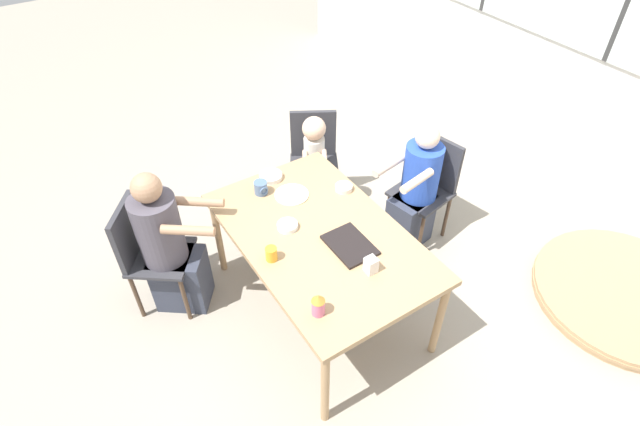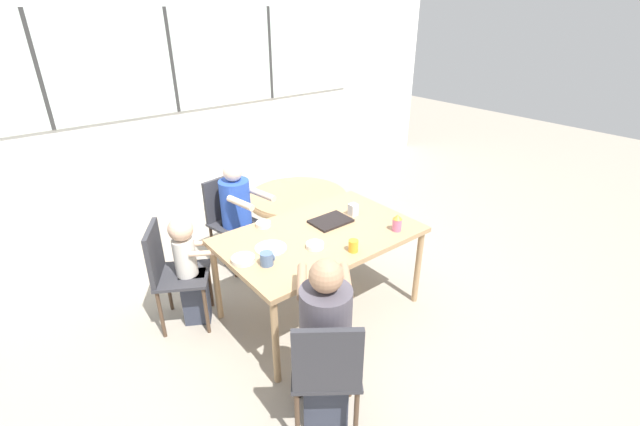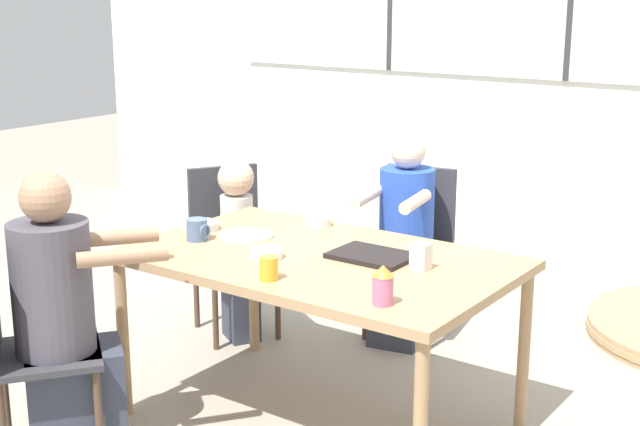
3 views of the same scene
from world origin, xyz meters
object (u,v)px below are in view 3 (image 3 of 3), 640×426
Objects in this scene: chair_for_woman_green_shirt at (414,234)px; bowl_fruit at (318,222)px; person_woman_green_shirt at (404,249)px; person_man_blue_shirt at (65,334)px; person_toddler at (239,249)px; bowl_white_shallow at (267,253)px; chair_for_man_blue_shirt at (19,337)px; juice_glass at (269,268)px; bowl_cereal at (200,226)px; milk_carton_small at (421,257)px; coffee_mug at (197,230)px; chair_for_toddler at (229,234)px; sippy_cup at (383,284)px.

bowl_fruit is at bearing 74.47° from chair_for_woman_green_shirt.
person_man_blue_shirt is at bearing 66.36° from person_woman_green_shirt.
person_toddler reaches higher than bowl_white_shallow.
bowl_fruit is (-0.07, -0.78, 0.23)m from chair_for_woman_green_shirt.
person_woman_green_shirt is (0.52, 1.95, -0.04)m from chair_for_man_blue_shirt.
juice_glass is 0.55× the size of bowl_cereal.
chair_for_man_blue_shirt is 8.45× the size of milk_carton_small.
person_toddler is at bearing 116.92° from coffee_mug.
chair_for_man_blue_shirt is at bearing 37.47° from person_toddler.
coffee_mug is 0.18m from bowl_cereal.
milk_carton_small is (1.13, 1.03, 0.26)m from chair_for_man_blue_shirt.
bowl_fruit is at bearing 70.44° from person_woman_green_shirt.
person_toddler reaches higher than chair_for_toddler.
chair_for_woman_green_shirt is 1.56m from juice_glass.
person_toddler is at bearing 167.00° from bowl_fruit.
sippy_cup is at bearing 59.75° from person_man_blue_shirt.
sippy_cup reaches higher than bowl_cereal.
chair_for_toddler is at bearing 139.12° from bowl_white_shallow.
chair_for_man_blue_shirt is 6.15× the size of sippy_cup.
bowl_cereal is at bearing 60.98° from chair_for_toddler.
bowl_fruit is (0.28, 0.50, -0.03)m from coffee_mug.
chair_for_man_blue_shirt is 9.67× the size of juice_glass.
person_woman_green_shirt is 8.12× the size of bowl_white_shallow.
bowl_fruit is at bearing 43.07° from bowl_cereal.
person_woman_green_shirt is at bearing 63.53° from bowl_cereal.
chair_for_toddler is 0.89m from coffee_mug.
bowl_fruit is (-0.10, -0.62, 0.26)m from person_woman_green_shirt.
bowl_white_shallow is at bearing -17.33° from bowl_cereal.
bowl_fruit is at bearing 60.84° from coffee_mug.
chair_for_toddler is at bearing 137.38° from juice_glass.
chair_for_man_blue_shirt is 0.88m from coffee_mug.
chair_for_woman_green_shirt is at bearing 163.88° from person_toddler.
chair_for_toddler is (-0.81, -0.57, 0.00)m from chair_for_woman_green_shirt.
juice_glass reaches higher than bowl_white_shallow.
chair_for_toddler is 5.30× the size of bowl_cereal.
bowl_fruit is (-0.12, 0.53, 0.00)m from bowl_white_shallow.
sippy_cup is at bearing 88.72° from person_toddler.
person_man_blue_shirt is at bearing -157.03° from sippy_cup.
sippy_cup reaches higher than juice_glass.
coffee_mug is 0.73× the size of bowl_white_shallow.
person_man_blue_shirt reaches higher than bowl_white_shallow.
chair_for_woman_green_shirt is 1.69m from sippy_cup.
person_woman_green_shirt reaches higher than chair_for_toddler.
coffee_mug is at bearing 168.36° from sippy_cup.
sippy_cup is at bearing -78.38° from milk_carton_small.
coffee_mug is at bearing 57.31° from person_toddler.
juice_glass is 0.81m from bowl_fruit.
coffee_mug is (0.33, -0.64, 0.30)m from person_toddler.
person_toddler is 1.42m from milk_carton_small.
chair_for_woman_green_shirt reaches higher than juice_glass.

